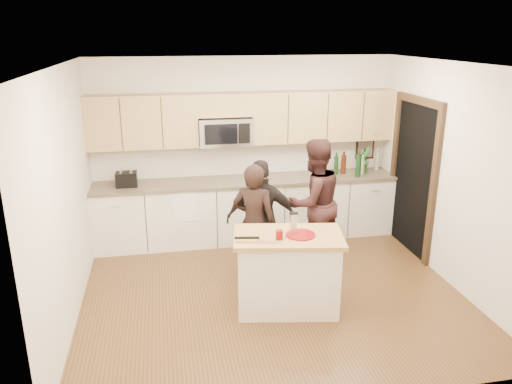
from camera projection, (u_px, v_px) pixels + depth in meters
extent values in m
plane|color=brown|center=(272.00, 291.00, 6.11)|extent=(4.50, 4.50, 0.00)
cube|color=beige|center=(244.00, 148.00, 7.56)|extent=(4.50, 0.02, 2.70)
cube|color=beige|center=(330.00, 262.00, 3.82)|extent=(4.50, 0.02, 2.70)
cube|color=beige|center=(66.00, 198.00, 5.29)|extent=(0.02, 4.00, 2.70)
cube|color=beige|center=(452.00, 176.00, 6.10)|extent=(0.02, 4.00, 2.70)
cube|color=white|center=(274.00, 64.00, 5.28)|extent=(4.50, 4.00, 0.02)
cube|color=silver|center=(248.00, 210.00, 7.55)|extent=(4.50, 0.62, 0.90)
cube|color=#72644C|center=(248.00, 181.00, 7.40)|extent=(4.50, 0.66, 0.04)
cube|color=tan|center=(142.00, 122.00, 7.00)|extent=(1.55, 0.33, 0.75)
cube|color=tan|center=(322.00, 116.00, 7.47)|extent=(2.17, 0.33, 0.75)
cube|color=tan|center=(224.00, 104.00, 7.14)|extent=(0.78, 0.33, 0.33)
cube|color=silver|center=(225.00, 131.00, 7.23)|extent=(0.76, 0.40, 0.40)
cube|color=black|center=(221.00, 134.00, 7.02)|extent=(0.47, 0.01, 0.29)
cube|color=black|center=(244.00, 133.00, 7.08)|extent=(0.17, 0.01, 0.29)
cube|color=black|center=(413.00, 179.00, 7.03)|extent=(0.02, 1.05, 2.10)
cube|color=#312113|center=(433.00, 191.00, 6.49)|extent=(0.06, 0.10, 2.10)
cube|color=#312113|center=(394.00, 168.00, 7.56)|extent=(0.06, 0.10, 2.10)
cube|color=#312113|center=(420.00, 100.00, 6.69)|extent=(0.06, 1.25, 0.10)
cube|color=black|center=(365.00, 147.00, 7.92)|extent=(0.30, 0.03, 0.38)
cube|color=tan|center=(365.00, 147.00, 7.90)|extent=(0.24, 0.00, 0.32)
cube|color=white|center=(185.00, 205.00, 7.01)|extent=(0.34, 0.01, 0.48)
cube|color=white|center=(183.00, 183.00, 7.21)|extent=(0.34, 0.60, 0.01)
cube|color=silver|center=(288.00, 274.00, 5.63)|extent=(1.20, 0.83, 0.85)
cube|color=tan|center=(288.00, 237.00, 5.49)|extent=(1.30, 0.90, 0.05)
cylinder|color=maroon|center=(301.00, 235.00, 5.47)|extent=(0.33, 0.33, 0.02)
cube|color=silver|center=(293.00, 224.00, 5.45)|extent=(0.07, 0.05, 0.23)
cube|color=black|center=(294.00, 213.00, 5.41)|extent=(0.09, 0.05, 0.02)
cylinder|color=maroon|center=(279.00, 235.00, 5.35)|extent=(0.08, 0.08, 0.10)
cube|color=tan|center=(247.00, 239.00, 5.35)|extent=(0.26, 0.22, 0.02)
cube|color=black|center=(247.00, 238.00, 5.33)|extent=(0.27, 0.08, 0.02)
cube|color=silver|center=(268.00, 241.00, 5.26)|extent=(0.19, 0.05, 0.01)
cube|color=black|center=(126.00, 179.00, 7.04)|extent=(0.29, 0.22, 0.20)
cube|color=silver|center=(121.00, 172.00, 6.99)|extent=(0.03, 0.15, 0.00)
cube|color=silver|center=(131.00, 172.00, 7.02)|extent=(0.03, 0.15, 0.00)
cylinder|color=black|center=(336.00, 163.00, 7.63)|extent=(0.07, 0.07, 0.34)
cylinder|color=#38180A|center=(344.00, 163.00, 7.65)|extent=(0.08, 0.08, 0.35)
cylinder|color=tan|center=(362.00, 165.00, 7.63)|extent=(0.06, 0.06, 0.30)
cylinder|color=black|center=(364.00, 160.00, 7.79)|extent=(0.08, 0.08, 0.35)
cylinder|color=tan|center=(377.00, 159.00, 7.85)|extent=(0.08, 0.08, 0.36)
cylinder|color=black|center=(359.00, 164.00, 7.46)|extent=(0.08, 0.08, 0.41)
imported|color=#307833|center=(364.00, 160.00, 7.69)|extent=(0.29, 0.29, 0.41)
imported|color=black|center=(254.00, 223.00, 6.20)|extent=(0.66, 0.58, 1.52)
imported|color=black|center=(314.00, 203.00, 6.62)|extent=(1.00, 0.88, 1.73)
imported|color=black|center=(262.00, 219.00, 6.33)|extent=(0.95, 0.52, 1.53)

